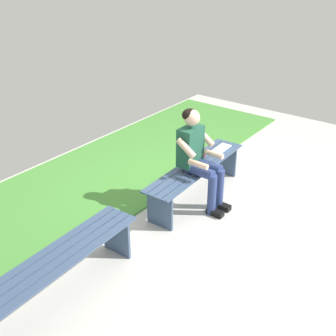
{
  "coord_description": "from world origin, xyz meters",
  "views": [
    {
      "loc": [
        4.07,
        2.61,
        2.95
      ],
      "look_at": [
        0.81,
        0.15,
        0.83
      ],
      "focal_mm": 44.45,
      "sensor_mm": 36.0,
      "label": 1
    }
  ],
  "objects_px": {
    "bench_far": "(56,268)",
    "person_seated": "(198,155)",
    "bench_near": "(196,173)",
    "apple": "(203,154)",
    "book_open": "(220,150)"
  },
  "relations": [
    {
      "from": "bench_near",
      "to": "apple",
      "type": "height_order",
      "value": "apple"
    },
    {
      "from": "bench_near",
      "to": "bench_far",
      "type": "relative_size",
      "value": 0.99
    },
    {
      "from": "bench_far",
      "to": "person_seated",
      "type": "xyz_separation_m",
      "value": [
        -2.2,
        0.1,
        0.34
      ]
    },
    {
      "from": "bench_far",
      "to": "book_open",
      "type": "xyz_separation_m",
      "value": [
        -2.92,
        0.01,
        0.12
      ]
    },
    {
      "from": "bench_near",
      "to": "bench_far",
      "type": "xyz_separation_m",
      "value": [
        2.32,
        0.0,
        0.0
      ]
    },
    {
      "from": "person_seated",
      "to": "apple",
      "type": "bearing_deg",
      "value": -155.3
    },
    {
      "from": "person_seated",
      "to": "book_open",
      "type": "bearing_deg",
      "value": -172.29
    },
    {
      "from": "bench_near",
      "to": "apple",
      "type": "relative_size",
      "value": 23.83
    },
    {
      "from": "bench_near",
      "to": "book_open",
      "type": "xyz_separation_m",
      "value": [
        -0.59,
        0.01,
        0.12
      ]
    },
    {
      "from": "bench_far",
      "to": "apple",
      "type": "xyz_separation_m",
      "value": [
        -2.6,
        -0.08,
        0.15
      ]
    },
    {
      "from": "bench_near",
      "to": "person_seated",
      "type": "height_order",
      "value": "person_seated"
    },
    {
      "from": "person_seated",
      "to": "bench_near",
      "type": "bearing_deg",
      "value": -140.65
    },
    {
      "from": "person_seated",
      "to": "apple",
      "type": "xyz_separation_m",
      "value": [
        -0.4,
        -0.18,
        -0.19
      ]
    },
    {
      "from": "bench_near",
      "to": "book_open",
      "type": "distance_m",
      "value": 0.6
    },
    {
      "from": "person_seated",
      "to": "bench_far",
      "type": "bearing_deg",
      "value": -2.67
    }
  ]
}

